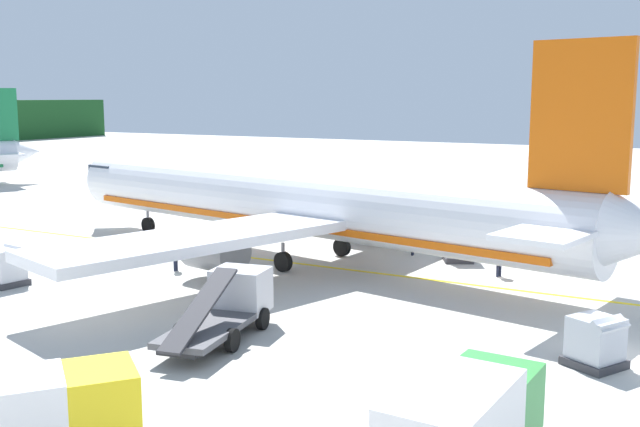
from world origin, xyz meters
TOP-DOWN VIEW (x-y plane):
  - airliner_foreground at (8.47, 18.72)m, footprint 34.47×41.48m
  - service_truck_fuel at (-11.60, 2.52)m, footprint 6.11×2.68m
  - service_truck_catering at (-4.48, 14.62)m, footprint 7.09×3.30m
  - service_truck_pushback at (-16.19, 12.77)m, footprint 5.93×5.37m
  - cargo_container_near at (-1.43, 1.00)m, footprint 2.33×2.33m
  - cargo_container_mid at (-3.53, 28.96)m, footprint 1.90×1.90m
  - cargo_container_far at (12.81, 10.77)m, footprint 2.18×2.18m
  - crew_marshaller at (3.07, 23.57)m, footprint 0.63×0.28m
  - crew_loader_left at (13.11, 13.68)m, footprint 0.62×0.30m
  - crew_loader_right at (10.20, 7.64)m, footprint 0.54×0.44m
  - crew_supervisor at (16.11, 8.52)m, footprint 0.58×0.40m
  - apron_guide_line at (7.84, 14.28)m, footprint 0.30×60.00m

SIDE VIEW (x-z plane):
  - apron_guide_line at x=7.84m, z-range 0.00..0.01m
  - cargo_container_near at x=-1.43m, z-range -0.06..1.87m
  - cargo_container_far at x=12.81m, z-range -0.05..1.94m
  - crew_marshaller at x=3.07m, z-range 0.14..1.76m
  - cargo_container_mid at x=-3.53m, z-range -0.05..1.96m
  - crew_loader_right at x=10.20m, z-range 0.14..1.76m
  - crew_loader_left at x=13.11m, z-range 0.15..1.81m
  - crew_supervisor at x=16.11m, z-range 0.16..1.94m
  - service_truck_catering at x=-4.48m, z-range -0.19..2.52m
  - service_truck_pushback at x=-16.19m, z-range 0.20..2.64m
  - service_truck_fuel at x=-11.60m, z-range 0.16..2.96m
  - airliner_foreground at x=8.47m, z-range -2.56..9.34m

